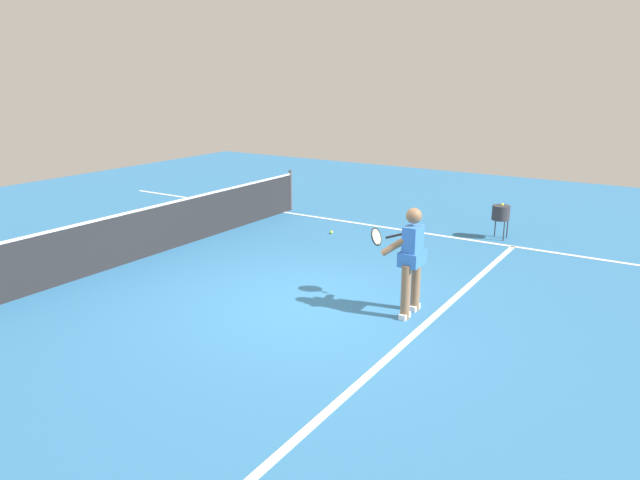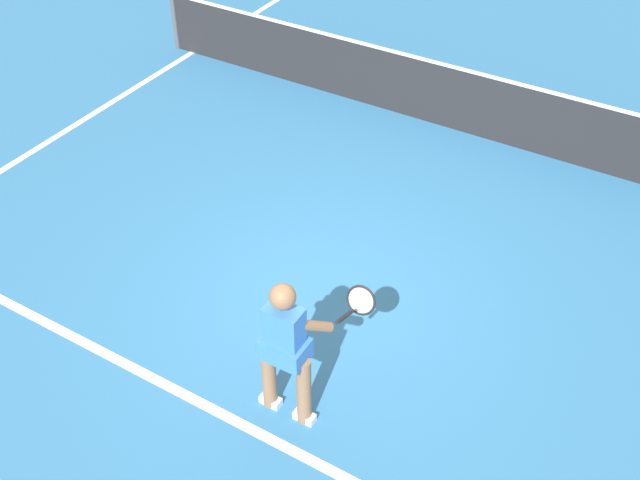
% 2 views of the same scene
% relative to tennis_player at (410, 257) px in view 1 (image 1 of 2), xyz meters
% --- Properties ---
extents(ground_plane, '(26.32, 26.32, 0.00)m').
position_rel_tennis_player_xyz_m(ground_plane, '(-0.51, 1.36, -0.85)').
color(ground_plane, teal).
extents(service_line_marking, '(9.50, 0.10, 0.01)m').
position_rel_tennis_player_xyz_m(service_line_marking, '(-0.51, -0.36, -0.84)').
color(service_line_marking, white).
rests_on(service_line_marking, ground).
extents(sideline_right_marking, '(0.10, 18.25, 0.01)m').
position_rel_tennis_player_xyz_m(sideline_right_marking, '(4.24, 1.36, -0.84)').
color(sideline_right_marking, white).
rests_on(sideline_right_marking, ground).
extents(court_net, '(10.18, 0.08, 1.02)m').
position_rel_tennis_player_xyz_m(court_net, '(-0.51, 5.25, -0.37)').
color(court_net, '#4C4C51').
rests_on(court_net, ground).
extents(tennis_player, '(0.77, 0.93, 1.55)m').
position_rel_tennis_player_xyz_m(tennis_player, '(0.00, 0.00, 0.00)').
color(tennis_player, '#8C6647').
rests_on(tennis_player, ground).
extents(tennis_ball_far, '(0.07, 0.07, 0.07)m').
position_rel_tennis_player_xyz_m(tennis_ball_far, '(3.14, 3.20, -0.81)').
color(tennis_ball_far, '#D1E533').
rests_on(tennis_ball_far, ground).
extents(ball_hopper, '(0.36, 0.36, 0.74)m').
position_rel_tennis_player_xyz_m(ball_hopper, '(4.69, 0.05, -0.30)').
color(ball_hopper, '#333338').
rests_on(ball_hopper, ground).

